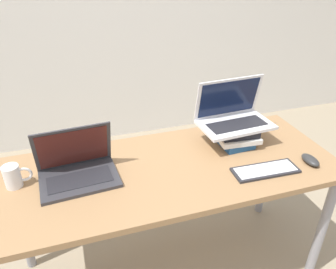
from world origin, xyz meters
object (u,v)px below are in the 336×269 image
(laptop_on_books, at_px, (233,115))
(mug, at_px, (13,176))
(book_stack, at_px, (233,132))
(mouse, at_px, (310,160))
(wireless_keyboard, at_px, (265,170))
(laptop_left, at_px, (77,168))

(laptop_on_books, height_order, mug, laptop_on_books)
(book_stack, relative_size, mouse, 2.52)
(mug, bearing_deg, book_stack, 3.28)
(wireless_keyboard, height_order, mug, mug)
(laptop_on_books, distance_m, mug, 1.10)
(laptop_on_books, bearing_deg, laptop_left, -173.61)
(laptop_on_books, height_order, mouse, laptop_on_books)
(laptop_on_books, bearing_deg, wireless_keyboard, -86.44)
(laptop_left, distance_m, mouse, 1.11)
(book_stack, xyz_separation_m, mouse, (0.26, -0.31, -0.03))
(laptop_left, distance_m, laptop_on_books, 0.83)
(mouse, bearing_deg, mug, 169.64)
(mug, bearing_deg, wireless_keyboard, -12.33)
(book_stack, distance_m, mouse, 0.41)
(mouse, bearing_deg, laptop_left, 168.16)
(laptop_left, height_order, mouse, laptop_left)
(laptop_on_books, distance_m, wireless_keyboard, 0.35)
(laptop_left, relative_size, mug, 3.01)
(laptop_left, distance_m, mug, 0.27)
(book_stack, bearing_deg, mug, -176.72)
(mouse, relative_size, mug, 0.93)
(laptop_on_books, bearing_deg, book_stack, -57.51)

